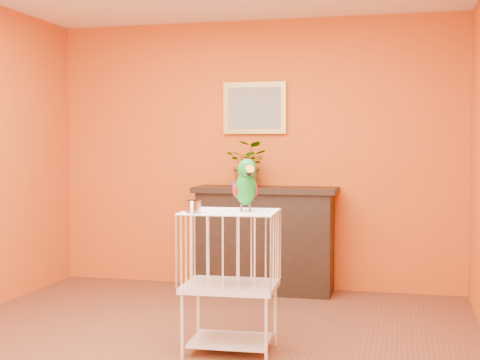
# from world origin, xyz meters

# --- Properties ---
(ground) EXTENTS (4.50, 4.50, 0.00)m
(ground) POSITION_xyz_m (0.00, 0.00, 0.00)
(ground) COLOR brown
(ground) RESTS_ON ground
(room_shell) EXTENTS (4.50, 4.50, 4.50)m
(room_shell) POSITION_xyz_m (0.00, 0.00, 1.58)
(room_shell) COLOR #D25113
(room_shell) RESTS_ON ground
(console_cabinet) EXTENTS (1.34, 0.48, 1.00)m
(console_cabinet) POSITION_xyz_m (0.15, 2.02, 0.50)
(console_cabinet) COLOR black
(console_cabinet) RESTS_ON ground
(potted_plant) EXTENTS (0.45, 0.48, 0.34)m
(potted_plant) POSITION_xyz_m (-0.01, 2.00, 1.16)
(potted_plant) COLOR #26722D
(potted_plant) RESTS_ON console_cabinet
(framed_picture) EXTENTS (0.62, 0.04, 0.50)m
(framed_picture) POSITION_xyz_m (0.00, 2.22, 1.75)
(framed_picture) COLOR #B59940
(framed_picture) RESTS_ON room_shell
(birdcage) EXTENTS (0.64, 0.50, 0.95)m
(birdcage) POSITION_xyz_m (0.29, 0.16, 0.49)
(birdcage) COLOR white
(birdcage) RESTS_ON ground
(feed_cup) EXTENTS (0.11, 0.11, 0.08)m
(feed_cup) POSITION_xyz_m (0.08, -0.01, 0.99)
(feed_cup) COLOR silver
(feed_cup) RESTS_ON birdcage
(parrot) EXTENTS (0.22, 0.31, 0.35)m
(parrot) POSITION_xyz_m (0.39, 0.16, 1.13)
(parrot) COLOR #59544C
(parrot) RESTS_ON birdcage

